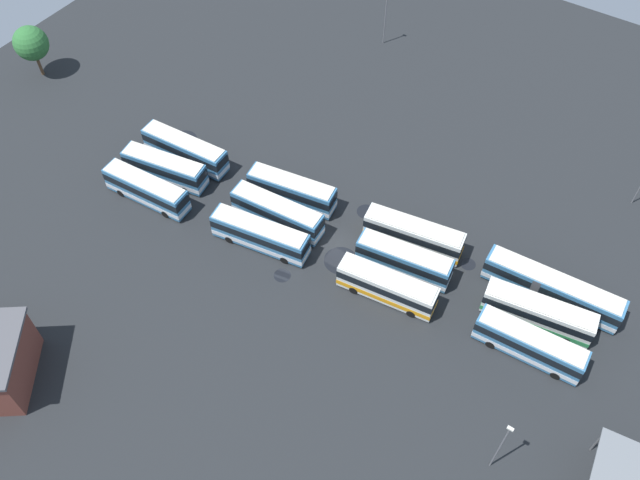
{
  "coord_description": "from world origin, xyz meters",
  "views": [
    {
      "loc": [
        24.54,
        -40.87,
        61.85
      ],
      "look_at": [
        -1.43,
        -1.49,
        1.6
      ],
      "focal_mm": 37.69,
      "sensor_mm": 36.0,
      "label": 1
    }
  ],
  "objects_px": {
    "bus_row1_slot2": "(292,190)",
    "bus_row3_slot1": "(538,312)",
    "bus_row1_slot1": "(277,213)",
    "tree_south_edge": "(31,43)",
    "bus_row1_slot0": "(260,235)",
    "bus_row0_slot1": "(165,168)",
    "bus_row3_slot0": "(530,344)",
    "bus_row2_slot0": "(387,286)",
    "bus_row2_slot2": "(414,234)",
    "bus_row2_slot1": "(404,260)",
    "lamp_post_mid_lot": "(501,446)",
    "bus_row0_slot2": "(185,150)",
    "bus_row3_slot2": "(552,288)",
    "bus_row0_slot0": "(147,189)",
    "lamp_post_by_building": "(385,18)"
  },
  "relations": [
    {
      "from": "bus_row0_slot2",
      "to": "bus_row2_slot1",
      "type": "bearing_deg",
      "value": 0.12
    },
    {
      "from": "bus_row2_slot1",
      "to": "bus_row3_slot1",
      "type": "distance_m",
      "value": 15.14
    },
    {
      "from": "bus_row0_slot1",
      "to": "bus_row2_slot1",
      "type": "distance_m",
      "value": 31.86
    },
    {
      "from": "bus_row1_slot0",
      "to": "bus_row1_slot1",
      "type": "height_order",
      "value": "same"
    },
    {
      "from": "bus_row1_slot2",
      "to": "bus_row3_slot1",
      "type": "xyz_separation_m",
      "value": [
        31.39,
        0.06,
        0.0
      ]
    },
    {
      "from": "bus_row2_slot1",
      "to": "bus_row3_slot0",
      "type": "distance_m",
      "value": 15.92
    },
    {
      "from": "bus_row3_slot1",
      "to": "lamp_post_mid_lot",
      "type": "bearing_deg",
      "value": -81.33
    },
    {
      "from": "bus_row2_slot2",
      "to": "bus_row3_slot1",
      "type": "height_order",
      "value": "same"
    },
    {
      "from": "bus_row3_slot1",
      "to": "bus_row3_slot0",
      "type": "bearing_deg",
      "value": -79.99
    },
    {
      "from": "bus_row2_slot0",
      "to": "tree_south_edge",
      "type": "distance_m",
      "value": 61.21
    },
    {
      "from": "bus_row0_slot0",
      "to": "bus_row2_slot0",
      "type": "bearing_deg",
      "value": 6.79
    },
    {
      "from": "bus_row1_slot2",
      "to": "bus_row3_slot2",
      "type": "relative_size",
      "value": 0.74
    },
    {
      "from": "bus_row2_slot0",
      "to": "tree_south_edge",
      "type": "bearing_deg",
      "value": 174.37
    },
    {
      "from": "bus_row2_slot0",
      "to": "bus_row3_slot2",
      "type": "height_order",
      "value": "same"
    },
    {
      "from": "bus_row2_slot2",
      "to": "bus_row3_slot0",
      "type": "relative_size",
      "value": 1.03
    },
    {
      "from": "bus_row0_slot1",
      "to": "bus_row3_slot2",
      "type": "bearing_deg",
      "value": 11.37
    },
    {
      "from": "bus_row1_slot0",
      "to": "bus_row3_slot1",
      "type": "distance_m",
      "value": 31.43
    },
    {
      "from": "bus_row3_slot2",
      "to": "lamp_post_mid_lot",
      "type": "bearing_deg",
      "value": -82.99
    },
    {
      "from": "bus_row1_slot2",
      "to": "bus_row3_slot0",
      "type": "bearing_deg",
      "value": -7.05
    },
    {
      "from": "bus_row2_slot1",
      "to": "bus_row3_slot0",
      "type": "relative_size",
      "value": 0.97
    },
    {
      "from": "bus_row0_slot1",
      "to": "bus_row3_slot1",
      "type": "height_order",
      "value": "same"
    },
    {
      "from": "bus_row3_slot2",
      "to": "bus_row0_slot0",
      "type": "bearing_deg",
      "value": -163.94
    },
    {
      "from": "bus_row2_slot0",
      "to": "lamp_post_by_building",
      "type": "height_order",
      "value": "lamp_post_by_building"
    },
    {
      "from": "bus_row1_slot0",
      "to": "bus_row0_slot1",
      "type": "bearing_deg",
      "value": 173.04
    },
    {
      "from": "bus_row3_slot1",
      "to": "lamp_post_by_building",
      "type": "height_order",
      "value": "lamp_post_by_building"
    },
    {
      "from": "bus_row0_slot0",
      "to": "bus_row3_slot2",
      "type": "relative_size",
      "value": 0.75
    },
    {
      "from": "bus_row0_slot0",
      "to": "bus_row1_slot0",
      "type": "height_order",
      "value": "same"
    },
    {
      "from": "bus_row0_slot2",
      "to": "tree_south_edge",
      "type": "bearing_deg",
      "value": 176.17
    },
    {
      "from": "bus_row1_slot2",
      "to": "lamp_post_mid_lot",
      "type": "height_order",
      "value": "lamp_post_mid_lot"
    },
    {
      "from": "bus_row1_slot0",
      "to": "tree_south_edge",
      "type": "bearing_deg",
      "value": 170.21
    },
    {
      "from": "bus_row0_slot0",
      "to": "bus_row2_slot1",
      "type": "bearing_deg",
      "value": 14.17
    },
    {
      "from": "bus_row1_slot1",
      "to": "tree_south_edge",
      "type": "relative_size",
      "value": 1.5
    },
    {
      "from": "bus_row1_slot2",
      "to": "bus_row1_slot1",
      "type": "bearing_deg",
      "value": -81.08
    },
    {
      "from": "bus_row2_slot0",
      "to": "bus_row1_slot1",
      "type": "bearing_deg",
      "value": 172.94
    },
    {
      "from": "lamp_post_mid_lot",
      "to": "bus_row1_slot1",
      "type": "bearing_deg",
      "value": 158.9
    },
    {
      "from": "bus_row3_slot2",
      "to": "lamp_post_by_building",
      "type": "height_order",
      "value": "lamp_post_by_building"
    },
    {
      "from": "bus_row3_slot0",
      "to": "bus_row3_slot2",
      "type": "distance_m",
      "value": 7.76
    },
    {
      "from": "bus_row1_slot0",
      "to": "bus_row3_slot1",
      "type": "relative_size",
      "value": 1.01
    },
    {
      "from": "bus_row0_slot0",
      "to": "lamp_post_mid_lot",
      "type": "bearing_deg",
      "value": -8.37
    },
    {
      "from": "bus_row0_slot2",
      "to": "bus_row3_slot1",
      "type": "bearing_deg",
      "value": 2.21
    },
    {
      "from": "bus_row0_slot2",
      "to": "lamp_post_mid_lot",
      "type": "xyz_separation_m",
      "value": [
        49.23,
        -14.95,
        2.84
      ]
    },
    {
      "from": "bus_row0_slot0",
      "to": "tree_south_edge",
      "type": "relative_size",
      "value": 1.46
    },
    {
      "from": "bus_row2_slot1",
      "to": "tree_south_edge",
      "type": "xyz_separation_m",
      "value": [
        -60.62,
        1.88,
        3.37
      ]
    },
    {
      "from": "bus_row0_slot1",
      "to": "bus_row1_slot2",
      "type": "height_order",
      "value": "same"
    },
    {
      "from": "bus_row0_slot2",
      "to": "bus_row3_slot1",
      "type": "height_order",
      "value": "same"
    },
    {
      "from": "bus_row3_slot2",
      "to": "lamp_post_mid_lot",
      "type": "height_order",
      "value": "lamp_post_mid_lot"
    },
    {
      "from": "bus_row1_slot1",
      "to": "bus_row3_slot1",
      "type": "xyz_separation_m",
      "value": [
        30.79,
        3.88,
        0.0
      ]
    },
    {
      "from": "bus_row0_slot1",
      "to": "bus_row2_slot0",
      "type": "distance_m",
      "value": 31.82
    },
    {
      "from": "bus_row3_slot0",
      "to": "bus_row3_slot1",
      "type": "height_order",
      "value": "same"
    },
    {
      "from": "bus_row2_slot0",
      "to": "tree_south_edge",
      "type": "xyz_separation_m",
      "value": [
        -60.82,
        6.0,
        3.37
      ]
    }
  ]
}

